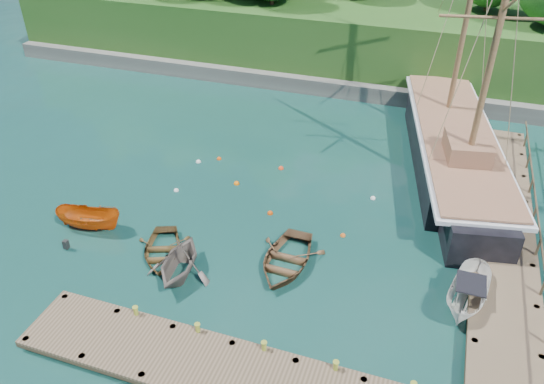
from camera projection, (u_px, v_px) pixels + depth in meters
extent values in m
plane|color=#123832|center=(261.00, 270.00, 26.68)|extent=(160.00, 160.00, 0.00)
cube|color=#4C3E2D|center=(252.00, 378.00, 20.73)|extent=(20.00, 3.20, 0.12)
cube|color=#332A1E|center=(252.00, 380.00, 20.81)|extent=(20.00, 3.20, 0.20)
cylinder|color=#332A1E|center=(29.00, 347.00, 22.59)|extent=(0.28, 0.28, 1.10)
cylinder|color=#332A1E|center=(67.00, 305.00, 24.64)|extent=(0.28, 0.28, 1.10)
cube|color=#4C3E2D|center=(503.00, 227.00, 28.79)|extent=(3.20, 24.00, 0.12)
cube|color=#332A1E|center=(502.00, 229.00, 28.88)|extent=(3.20, 24.00, 0.20)
cylinder|color=#332A1E|center=(479.00, 136.00, 38.63)|extent=(0.28, 0.28, 1.10)
cylinder|color=#332A1E|center=(517.00, 142.00, 37.92)|extent=(0.28, 0.28, 1.10)
cylinder|color=olive|center=(138.00, 324.00, 23.74)|extent=(0.26, 0.26, 0.45)
cylinder|color=olive|center=(199.00, 341.00, 22.94)|extent=(0.26, 0.26, 0.45)
cylinder|color=olive|center=(264.00, 359.00, 22.13)|extent=(0.26, 0.26, 0.45)
cylinder|color=olive|center=(334.00, 379.00, 21.32)|extent=(0.26, 0.26, 0.45)
imported|color=brown|center=(162.00, 255.00, 27.68)|extent=(4.09, 4.71, 0.82)
imported|color=#6E635B|center=(181.00, 274.00, 26.45)|extent=(3.71, 4.17, 2.01)
imported|color=brown|center=(286.00, 265.00, 27.02)|extent=(3.49, 4.81, 0.98)
imported|color=#BE4D0A|center=(91.00, 228.00, 29.59)|extent=(3.98, 1.92, 1.48)
imported|color=white|center=(465.00, 306.00, 24.64)|extent=(2.46, 4.56, 1.67)
cube|color=black|center=(452.00, 156.00, 34.80)|extent=(7.58, 15.44, 3.07)
cube|color=black|center=(435.00, 98.00, 42.64)|extent=(3.49, 5.07, 2.77)
cube|color=black|center=(475.00, 235.00, 27.83)|extent=(4.04, 4.38, 2.92)
cube|color=silver|center=(456.00, 136.00, 33.97)|extent=(8.53, 20.01, 0.25)
cube|color=brown|center=(457.00, 132.00, 33.83)|extent=(8.02, 19.51, 0.12)
cube|color=brown|center=(467.00, 148.00, 30.89)|extent=(2.94, 3.41, 1.20)
cylinder|color=brown|center=(436.00, 48.00, 43.94)|extent=(1.57, 6.81, 1.69)
cylinder|color=brown|center=(498.00, 33.00, 26.53)|extent=(0.36, 0.36, 15.02)
sphere|color=white|center=(176.00, 191.00, 32.72)|extent=(0.31, 0.31, 0.31)
sphere|color=orange|center=(237.00, 184.00, 33.37)|extent=(0.36, 0.36, 0.36)
sphere|color=#D44507|center=(270.00, 214.00, 30.72)|extent=(0.34, 0.34, 0.34)
sphere|color=silver|center=(373.00, 199.00, 31.99)|extent=(0.32, 0.32, 0.32)
sphere|color=#E24909|center=(219.00, 159.00, 35.95)|extent=(0.32, 0.32, 0.32)
sphere|color=#F84117|center=(281.00, 169.00, 34.91)|extent=(0.35, 0.35, 0.35)
sphere|color=silver|center=(198.00, 162.00, 35.62)|extent=(0.34, 0.34, 0.34)
sphere|color=#D45916|center=(343.00, 236.00, 28.99)|extent=(0.30, 0.30, 0.30)
cube|color=#474744|center=(268.00, 74.00, 47.40)|extent=(50.00, 4.00, 1.40)
cube|color=#194914|center=(288.00, 28.00, 50.79)|extent=(50.00, 14.00, 6.00)
cylinder|color=#382616|center=(487.00, 2.00, 44.39)|extent=(0.36, 0.36, 1.40)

